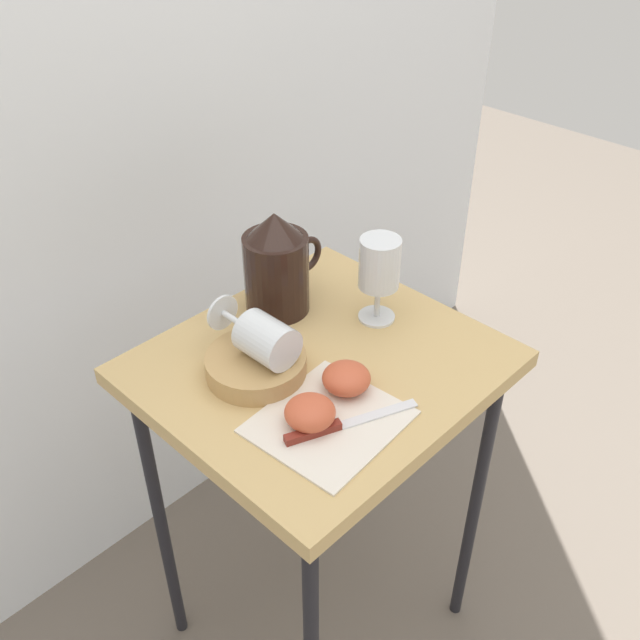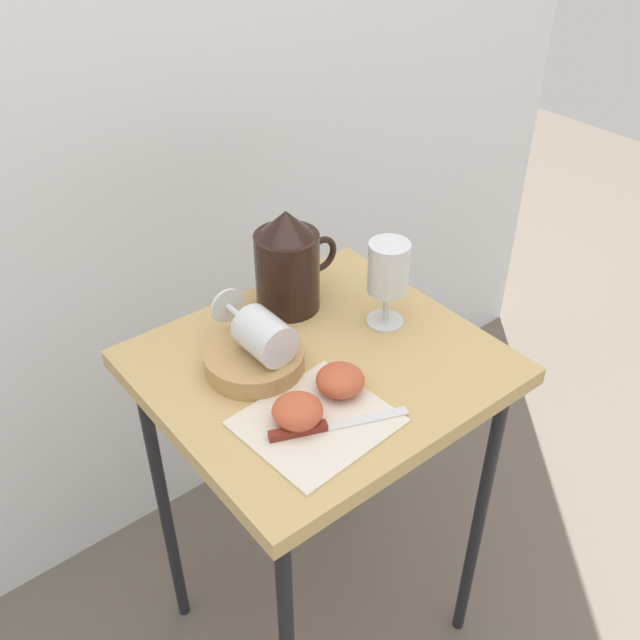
% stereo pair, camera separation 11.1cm
% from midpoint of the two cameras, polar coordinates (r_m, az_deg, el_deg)
% --- Properties ---
extents(ground_plane, '(6.00, 6.00, 0.00)m').
position_cam_midpoint_polar(ground_plane, '(1.72, 1.99, -22.58)').
color(ground_plane, '#665B51').
extents(curtain_drape, '(2.40, 0.03, 2.03)m').
position_cam_midpoint_polar(curtain_drape, '(1.39, -11.32, 16.30)').
color(curtain_drape, white).
rests_on(curtain_drape, ground_plane).
extents(table, '(0.53, 0.48, 0.74)m').
position_cam_midpoint_polar(table, '(1.21, 2.64, -6.19)').
color(table, tan).
rests_on(table, ground_plane).
extents(linen_napkin, '(0.22, 0.20, 0.00)m').
position_cam_midpoint_polar(linen_napkin, '(1.05, 2.79, -8.20)').
color(linen_napkin, silver).
rests_on(linen_napkin, table).
extents(basket_tray, '(0.16, 0.16, 0.03)m').
position_cam_midpoint_polar(basket_tray, '(1.13, -2.43, -3.27)').
color(basket_tray, tan).
rests_on(basket_tray, table).
extents(pitcher, '(0.16, 0.11, 0.19)m').
position_cam_midpoint_polar(pitcher, '(1.24, 0.01, 4.00)').
color(pitcher, black).
rests_on(pitcher, table).
extents(wine_glass_upright, '(0.07, 0.07, 0.16)m').
position_cam_midpoint_polar(wine_glass_upright, '(1.19, 8.08, 3.67)').
color(wine_glass_upright, silver).
rests_on(wine_glass_upright, table).
extents(wine_glass_tipped_near, '(0.07, 0.15, 0.07)m').
position_cam_midpoint_polar(wine_glass_tipped_near, '(1.09, -1.68, -1.26)').
color(wine_glass_tipped_near, silver).
rests_on(wine_glass_tipped_near, basket_tray).
extents(apple_half_left, '(0.07, 0.07, 0.04)m').
position_cam_midpoint_polar(apple_half_left, '(1.03, 1.29, -7.36)').
color(apple_half_left, '#C15133').
rests_on(apple_half_left, linen_napkin).
extents(apple_half_right, '(0.07, 0.07, 0.04)m').
position_cam_midpoint_polar(apple_half_right, '(1.08, 4.56, -4.89)').
color(apple_half_right, '#C15133').
rests_on(apple_half_right, linen_napkin).
extents(knife, '(0.20, 0.09, 0.01)m').
position_cam_midpoint_polar(knife, '(1.03, 3.00, -8.63)').
color(knife, silver).
rests_on(knife, linen_napkin).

